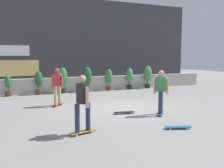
{
  "coord_description": "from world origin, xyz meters",
  "views": [
    {
      "loc": [
        -4.69,
        -9.41,
        2.23
      ],
      "look_at": [
        0.0,
        1.5,
        0.9
      ],
      "focal_mm": 40.2,
      "sensor_mm": 36.0,
      "label": 1
    }
  ],
  "objects_px": {
    "potted_plant_0": "(8,85)",
    "potted_plant_4": "(109,78)",
    "skater_by_wall_left": "(161,90)",
    "skateboard_near_camera": "(124,112)",
    "skater_far_right": "(57,85)",
    "skater_far_left": "(83,102)",
    "potted_plant_6": "(148,75)",
    "skateboard_aside": "(178,127)",
    "potted_plant_2": "(63,78)",
    "potted_plant_3": "(87,77)",
    "potted_plant_5": "(129,77)",
    "potted_plant_1": "(39,81)"
  },
  "relations": [
    {
      "from": "potted_plant_2",
      "to": "potted_plant_4",
      "type": "bearing_deg",
      "value": 0.0
    },
    {
      "from": "potted_plant_0",
      "to": "potted_plant_4",
      "type": "height_order",
      "value": "potted_plant_4"
    },
    {
      "from": "potted_plant_2",
      "to": "skater_far_left",
      "type": "relative_size",
      "value": 0.92
    },
    {
      "from": "potted_plant_3",
      "to": "skater_by_wall_left",
      "type": "height_order",
      "value": "skater_by_wall_left"
    },
    {
      "from": "potted_plant_4",
      "to": "potted_plant_5",
      "type": "distance_m",
      "value": 1.51
    },
    {
      "from": "potted_plant_5",
      "to": "potted_plant_6",
      "type": "bearing_deg",
      "value": 0.0
    },
    {
      "from": "potted_plant_6",
      "to": "skater_far_right",
      "type": "relative_size",
      "value": 0.92
    },
    {
      "from": "potted_plant_1",
      "to": "skater_far_right",
      "type": "relative_size",
      "value": 0.8
    },
    {
      "from": "potted_plant_6",
      "to": "potted_plant_0",
      "type": "bearing_deg",
      "value": 180.0
    },
    {
      "from": "potted_plant_4",
      "to": "potted_plant_6",
      "type": "relative_size",
      "value": 0.88
    },
    {
      "from": "potted_plant_0",
      "to": "potted_plant_3",
      "type": "height_order",
      "value": "potted_plant_3"
    },
    {
      "from": "potted_plant_3",
      "to": "potted_plant_6",
      "type": "height_order",
      "value": "potted_plant_6"
    },
    {
      "from": "potted_plant_5",
      "to": "skateboard_aside",
      "type": "bearing_deg",
      "value": -108.05
    },
    {
      "from": "potted_plant_4",
      "to": "skateboard_near_camera",
      "type": "xyz_separation_m",
      "value": [
        -2.02,
        -6.41,
        -0.72
      ]
    },
    {
      "from": "skater_far_right",
      "to": "skateboard_aside",
      "type": "xyz_separation_m",
      "value": [
        2.68,
        -5.08,
        -0.88
      ]
    },
    {
      "from": "skateboard_near_camera",
      "to": "potted_plant_6",
      "type": "bearing_deg",
      "value": 52.3
    },
    {
      "from": "potted_plant_4",
      "to": "potted_plant_6",
      "type": "xyz_separation_m",
      "value": [
        2.93,
        0.0,
        0.13
      ]
    },
    {
      "from": "potted_plant_0",
      "to": "skater_far_right",
      "type": "xyz_separation_m",
      "value": [
        1.99,
        -3.8,
        0.33
      ]
    },
    {
      "from": "potted_plant_1",
      "to": "potted_plant_5",
      "type": "bearing_deg",
      "value": -0.0
    },
    {
      "from": "potted_plant_1",
      "to": "potted_plant_4",
      "type": "height_order",
      "value": "potted_plant_4"
    },
    {
      "from": "skater_far_right",
      "to": "skateboard_near_camera",
      "type": "distance_m",
      "value": 3.43
    },
    {
      "from": "potted_plant_2",
      "to": "potted_plant_5",
      "type": "bearing_deg",
      "value": 0.0
    },
    {
      "from": "skater_far_right",
      "to": "skateboard_aside",
      "type": "height_order",
      "value": "skater_far_right"
    },
    {
      "from": "skater_by_wall_left",
      "to": "skateboard_near_camera",
      "type": "height_order",
      "value": "skater_by_wall_left"
    },
    {
      "from": "potted_plant_4",
      "to": "skateboard_aside",
      "type": "relative_size",
      "value": 1.68
    },
    {
      "from": "potted_plant_6",
      "to": "skater_by_wall_left",
      "type": "height_order",
      "value": "skater_by_wall_left"
    },
    {
      "from": "potted_plant_2",
      "to": "potted_plant_3",
      "type": "distance_m",
      "value": 1.55
    },
    {
      "from": "potted_plant_0",
      "to": "potted_plant_5",
      "type": "bearing_deg",
      "value": -0.0
    },
    {
      "from": "potted_plant_3",
      "to": "potted_plant_0",
      "type": "bearing_deg",
      "value": 180.0
    },
    {
      "from": "potted_plant_6",
      "to": "skateboard_aside",
      "type": "height_order",
      "value": "potted_plant_6"
    },
    {
      "from": "potted_plant_5",
      "to": "potted_plant_2",
      "type": "bearing_deg",
      "value": 180.0
    },
    {
      "from": "potted_plant_4",
      "to": "skater_by_wall_left",
      "type": "relative_size",
      "value": 0.81
    },
    {
      "from": "potted_plant_4",
      "to": "skater_far_right",
      "type": "distance_m",
      "value": 5.57
    },
    {
      "from": "potted_plant_2",
      "to": "potted_plant_3",
      "type": "relative_size",
      "value": 0.99
    },
    {
      "from": "potted_plant_1",
      "to": "potted_plant_5",
      "type": "relative_size",
      "value": 0.96
    },
    {
      "from": "potted_plant_2",
      "to": "potted_plant_4",
      "type": "relative_size",
      "value": 1.13
    },
    {
      "from": "potted_plant_1",
      "to": "skateboard_aside",
      "type": "bearing_deg",
      "value": -71.22
    },
    {
      "from": "skater_far_left",
      "to": "skateboard_near_camera",
      "type": "height_order",
      "value": "skater_far_left"
    },
    {
      "from": "potted_plant_6",
      "to": "skater_far_left",
      "type": "height_order",
      "value": "skater_far_left"
    },
    {
      "from": "potted_plant_0",
      "to": "potted_plant_6",
      "type": "height_order",
      "value": "potted_plant_6"
    },
    {
      "from": "potted_plant_5",
      "to": "skater_by_wall_left",
      "type": "relative_size",
      "value": 0.83
    },
    {
      "from": "potted_plant_0",
      "to": "skateboard_near_camera",
      "type": "distance_m",
      "value": 7.59
    },
    {
      "from": "potted_plant_5",
      "to": "skater_by_wall_left",
      "type": "height_order",
      "value": "skater_by_wall_left"
    },
    {
      "from": "potted_plant_5",
      "to": "skater_far_right",
      "type": "relative_size",
      "value": 0.83
    },
    {
      "from": "skater_far_right",
      "to": "skater_far_left",
      "type": "height_order",
      "value": "same"
    },
    {
      "from": "potted_plant_4",
      "to": "potted_plant_1",
      "type": "bearing_deg",
      "value": 180.0
    },
    {
      "from": "potted_plant_0",
      "to": "skateboard_near_camera",
      "type": "height_order",
      "value": "potted_plant_0"
    },
    {
      "from": "potted_plant_0",
      "to": "potted_plant_4",
      "type": "bearing_deg",
      "value": 0.0
    },
    {
      "from": "skater_far_right",
      "to": "potted_plant_3",
      "type": "bearing_deg",
      "value": 55.49
    },
    {
      "from": "skater_far_left",
      "to": "skateboard_near_camera",
      "type": "relative_size",
      "value": 2.06
    }
  ]
}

